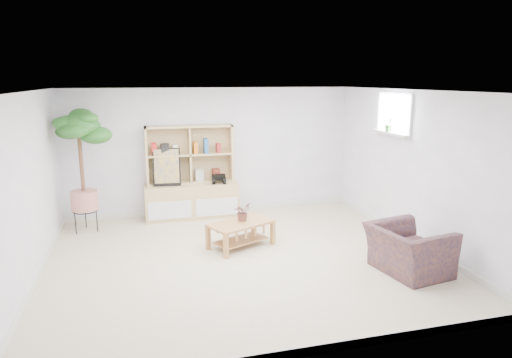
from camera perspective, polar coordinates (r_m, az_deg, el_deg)
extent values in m
cube|color=tan|center=(6.75, -1.78, -9.87)|extent=(5.50, 5.00, 0.01)
cube|color=white|center=(6.25, -1.93, 10.95)|extent=(5.50, 5.00, 0.01)
cube|color=silver|center=(8.81, -5.54, 3.48)|extent=(5.50, 0.01, 2.40)
cube|color=silver|center=(4.08, 6.17, -7.10)|extent=(5.50, 0.01, 2.40)
cube|color=silver|center=(6.38, -26.69, -1.23)|extent=(0.01, 5.00, 2.40)
cube|color=silver|center=(7.49, 19.10, 1.27)|extent=(0.01, 5.00, 2.40)
cube|color=silver|center=(7.88, 16.44, 5.50)|extent=(0.14, 1.00, 0.04)
imported|color=#17541A|center=(7.10, -1.72, -4.12)|extent=(0.34, 0.34, 0.29)
imported|color=#151D3A|center=(6.49, 18.56, -8.03)|extent=(1.00, 1.11, 0.73)
imported|color=#1D5A26|center=(7.92, 16.26, 6.56)|extent=(0.13, 0.11, 0.24)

